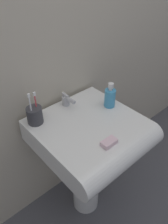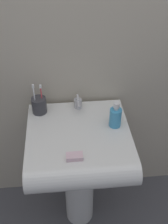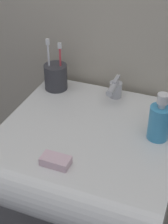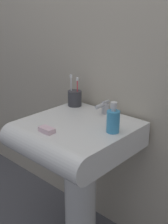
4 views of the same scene
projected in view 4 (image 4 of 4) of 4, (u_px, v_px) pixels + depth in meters
wall_back at (116, 38)px, 1.52m from camera, size 5.00×0.05×2.40m
sink_pedestal at (80, 196)px, 1.62m from camera, size 0.18×0.18×0.66m
sink_basin at (73, 137)px, 1.45m from camera, size 0.54×0.56×0.13m
faucet at (104, 107)px, 1.57m from camera, size 0.04×0.11×0.07m
toothbrush_cup at (75, 98)px, 1.70m from camera, size 0.08×0.08×0.19m
soap_bottle at (113, 120)px, 1.33m from camera, size 0.06×0.06×0.15m
bar_soap at (47, 130)px, 1.34m from camera, size 0.08×0.04×0.02m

